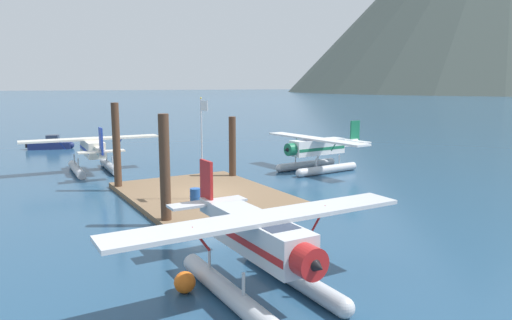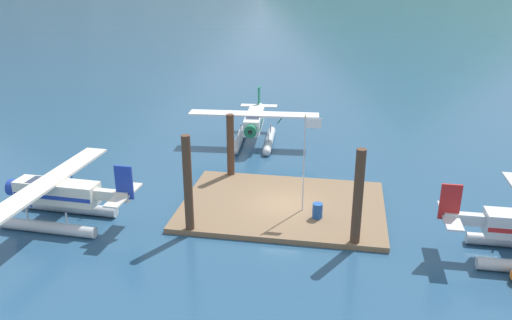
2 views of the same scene
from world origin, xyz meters
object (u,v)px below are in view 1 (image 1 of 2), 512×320
(boat_navy_open_sw, at_px, (52,144))
(flagpole, at_px, (202,136))
(seaplane_silver_stbd_aft, at_px, (260,246))
(seaplane_white_bow_left, at_px, (317,151))
(fuel_drum, at_px, (195,196))
(mooring_buoy, at_px, (185,282))
(seaplane_cream_port_aft, at_px, (93,152))

(boat_navy_open_sw, bearing_deg, flagpole, 8.51)
(seaplane_silver_stbd_aft, bearing_deg, seaplane_white_bow_left, 137.80)
(fuel_drum, relative_size, seaplane_white_bow_left, 0.08)
(seaplane_white_bow_left, relative_size, boat_navy_open_sw, 2.22)
(mooring_buoy, xyz_separation_m, seaplane_cream_port_aft, (-24.08, 1.88, 1.22))
(flagpole, bearing_deg, boat_navy_open_sw, -171.49)
(flagpole, distance_m, seaplane_cream_port_aft, 14.30)
(fuel_drum, xyz_separation_m, seaplane_silver_stbd_aft, (10.78, -2.25, 0.84))
(mooring_buoy, bearing_deg, flagpole, 153.10)
(fuel_drum, distance_m, mooring_buoy, 10.56)
(fuel_drum, distance_m, boat_navy_open_sw, 31.00)
(mooring_buoy, distance_m, seaplane_white_bow_left, 23.35)
(flagpole, bearing_deg, mooring_buoy, -26.90)
(seaplane_white_bow_left, height_order, seaplane_silver_stbd_aft, same)
(fuel_drum, distance_m, seaplane_silver_stbd_aft, 11.05)
(seaplane_silver_stbd_aft, xyz_separation_m, boat_navy_open_sw, (-41.57, -1.39, -1.09))
(fuel_drum, height_order, seaplane_white_bow_left, seaplane_white_bow_left)
(fuel_drum, bearing_deg, mooring_buoy, -24.78)
(mooring_buoy, relative_size, seaplane_silver_stbd_aft, 0.07)
(seaplane_white_bow_left, xyz_separation_m, seaplane_cream_port_aft, (-8.51, -15.49, 0.00))
(fuel_drum, bearing_deg, flagpole, 133.56)
(mooring_buoy, distance_m, boat_navy_open_sw, 40.38)
(seaplane_white_bow_left, xyz_separation_m, seaplane_silver_stbd_aft, (16.76, -15.20, 0.00))
(seaplane_white_bow_left, distance_m, boat_navy_open_sw, 29.86)
(flagpole, bearing_deg, fuel_drum, -46.44)
(mooring_buoy, relative_size, seaplane_white_bow_left, 0.07)
(mooring_buoy, distance_m, seaplane_cream_port_aft, 24.18)
(mooring_buoy, bearing_deg, seaplane_cream_port_aft, 175.54)
(fuel_drum, height_order, seaplane_silver_stbd_aft, seaplane_silver_stbd_aft)
(seaplane_white_bow_left, bearing_deg, boat_navy_open_sw, -146.23)
(seaplane_white_bow_left, xyz_separation_m, boat_navy_open_sw, (-24.81, -16.58, -1.09))
(seaplane_cream_port_aft, bearing_deg, mooring_buoy, -4.46)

